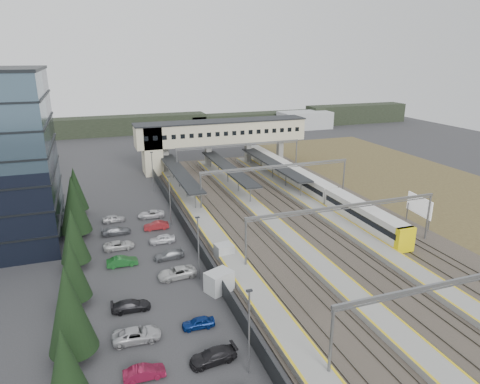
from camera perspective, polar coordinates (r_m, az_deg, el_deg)
name	(u,v)px	position (r m, az deg, el deg)	size (l,w,h in m)	color
ground	(240,243)	(62.03, -0.06, -6.83)	(220.00, 220.00, 0.00)	#2B2B2D
conifer_row	(72,245)	(53.69, -21.46, -6.61)	(4.42, 49.82, 9.50)	black
car_park	(152,275)	(53.62, -11.70, -10.74)	(10.75, 44.61, 1.30)	#AEAFB3
lampposts	(182,219)	(59.48, -7.77, -3.58)	(0.50, 53.25, 8.07)	slate
fence	(187,230)	(64.43, -7.04, -5.02)	(0.08, 90.00, 2.00)	#26282B
relay_cabin_near	(219,281)	(49.97, -2.80, -11.83)	(3.53, 3.12, 2.44)	#A5A9AA
relay_cabin_far	(224,251)	(57.24, -2.15, -7.93)	(2.46, 2.13, 2.07)	#A5A9AA
rail_corridor	(284,221)	(69.47, 5.85, -3.85)	(34.00, 90.00, 0.92)	#353028
canopies	(228,168)	(86.97, -1.65, 3.28)	(23.10, 30.00, 3.28)	black
footbridge	(211,135)	(100.32, -3.95, 7.58)	(40.40, 6.40, 11.20)	#BFB793
gantries	(306,189)	(67.02, 8.79, 0.38)	(28.40, 62.28, 7.17)	slate
train	(306,183)	(84.19, 8.80, 1.19)	(2.77, 57.84, 3.49)	silver
billboard	(419,207)	(72.24, 22.79, -1.80)	(0.67, 5.84, 4.95)	slate
scrub_east	(456,198)	(90.07, 26.85, -0.78)	(34.00, 120.00, 0.06)	#453B22
treeline_far	(216,122)	(153.19, -3.21, 9.34)	(170.00, 19.00, 7.00)	black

